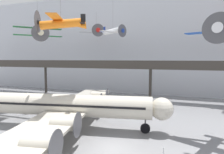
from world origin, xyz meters
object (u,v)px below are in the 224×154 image
object	(u,v)px
suspended_plane_white_twin	(113,31)
suspended_plane_orange_highwing	(61,23)
airliner_silver_main	(63,105)
suspended_plane_silver_racer	(96,31)
suspended_plane_green_biplane	(38,33)

from	to	relation	value
suspended_plane_white_twin	suspended_plane_orange_highwing	world-z (taller)	suspended_plane_white_twin
airliner_silver_main	suspended_plane_white_twin	size ratio (longest dim) A/B	4.46
airliner_silver_main	suspended_plane_silver_racer	xyz separation A→B (m)	(-6.05, 25.53, 13.80)
suspended_plane_orange_highwing	suspended_plane_green_biplane	world-z (taller)	suspended_plane_green_biplane
suspended_plane_green_biplane	airliner_silver_main	bearing A→B (deg)	5.25
airliner_silver_main	suspended_plane_silver_racer	size ratio (longest dim) A/B	4.23
airliner_silver_main	suspended_plane_orange_highwing	bearing A→B (deg)	69.08
suspended_plane_orange_highwing	suspended_plane_silver_racer	size ratio (longest dim) A/B	1.05
suspended_plane_white_twin	suspended_plane_green_biplane	bearing A→B (deg)	-118.36
airliner_silver_main	suspended_plane_silver_racer	distance (m)	29.65
airliner_silver_main	suspended_plane_orange_highwing	world-z (taller)	suspended_plane_orange_highwing
suspended_plane_orange_highwing	suspended_plane_silver_racer	bearing A→B (deg)	-99.52
suspended_plane_green_biplane	suspended_plane_orange_highwing	bearing A→B (deg)	5.40
airliner_silver_main	suspended_plane_white_twin	world-z (taller)	suspended_plane_white_twin
suspended_plane_white_twin	suspended_plane_silver_racer	xyz separation A→B (m)	(-7.39, 7.85, 1.31)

